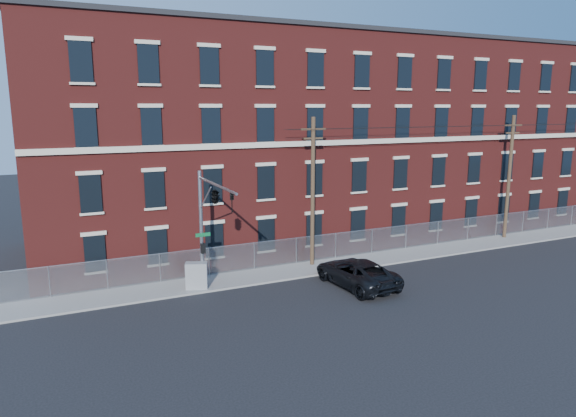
# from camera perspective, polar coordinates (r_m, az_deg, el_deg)

# --- Properties ---
(ground) EXTENTS (140.00, 140.00, 0.00)m
(ground) POSITION_cam_1_polar(r_m,az_deg,el_deg) (30.28, 4.22, -9.68)
(ground) COLOR black
(ground) RESTS_ON ground
(sidewalk) EXTENTS (65.00, 3.00, 0.12)m
(sidewalk) POSITION_cam_1_polar(r_m,az_deg,el_deg) (40.79, 15.67, -4.49)
(sidewalk) COLOR gray
(sidewalk) RESTS_ON ground
(mill_building) EXTENTS (55.30, 14.32, 16.30)m
(mill_building) POSITION_cam_1_polar(r_m,az_deg,el_deg) (46.55, 9.02, 7.78)
(mill_building) COLOR maroon
(mill_building) RESTS_ON ground
(chain_link_fence) EXTENTS (59.06, 0.06, 1.85)m
(chain_link_fence) POSITION_cam_1_polar(r_m,az_deg,el_deg) (41.50, 14.58, -2.74)
(chain_link_fence) COLOR #A5A8AD
(chain_link_fence) RESTS_ON ground
(traffic_signal_mast) EXTENTS (0.90, 6.75, 7.00)m
(traffic_signal_mast) POSITION_cam_1_polar(r_m,az_deg,el_deg) (28.50, -8.40, 0.19)
(traffic_signal_mast) COLOR #9EA0A5
(traffic_signal_mast) RESTS_ON ground
(utility_pole_near) EXTENTS (1.80, 0.28, 10.00)m
(utility_pole_near) POSITION_cam_1_polar(r_m,az_deg,el_deg) (34.62, 2.74, 2.13)
(utility_pole_near) COLOR #493724
(utility_pole_near) RESTS_ON ground
(utility_pole_mid) EXTENTS (1.80, 0.28, 10.00)m
(utility_pole_mid) POSITION_cam_1_polar(r_m,az_deg,el_deg) (45.75, 23.20, 3.43)
(utility_pole_mid) COLOR #493724
(utility_pole_mid) RESTS_ON ground
(overhead_wires) EXTENTS (40.00, 0.62, 0.62)m
(overhead_wires) POSITION_cam_1_polar(r_m,az_deg,el_deg) (45.46, 23.56, 8.16)
(overhead_wires) COLOR black
(overhead_wires) RESTS_ON ground
(pickup_truck) EXTENTS (3.27, 6.24, 1.68)m
(pickup_truck) POSITION_cam_1_polar(r_m,az_deg,el_deg) (31.97, 7.55, -7.02)
(pickup_truck) COLOR black
(pickup_truck) RESTS_ON ground
(utility_cabinet) EXTENTS (1.41, 1.04, 1.59)m
(utility_cabinet) POSITION_cam_1_polar(r_m,az_deg,el_deg) (31.40, -10.04, -7.29)
(utility_cabinet) COLOR slate
(utility_cabinet) RESTS_ON sidewalk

